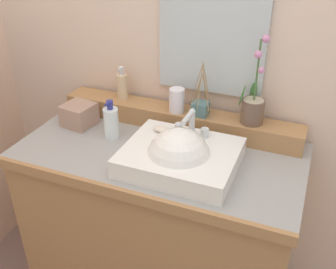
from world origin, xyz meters
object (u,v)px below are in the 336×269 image
at_px(sink_basin, 180,159).
at_px(soap_dispenser, 122,85).
at_px(tumbler_cup, 177,100).
at_px(lotion_bottle, 111,122).
at_px(reed_diffuser, 201,108).
at_px(tissue_box, 79,115).
at_px(soap_bar, 162,129).
at_px(potted_plant, 253,106).

xyz_separation_m(sink_basin, soap_dispenser, (-0.41, 0.32, 0.11)).
height_order(tumbler_cup, lotion_bottle, tumbler_cup).
xyz_separation_m(sink_basin, lotion_bottle, (-0.36, 0.11, 0.03)).
height_order(sink_basin, reed_diffuser, reed_diffuser).
xyz_separation_m(lotion_bottle, tissue_box, (-0.19, 0.04, -0.02)).
xyz_separation_m(sink_basin, tumbler_cup, (-0.12, 0.28, 0.10)).
relative_size(soap_bar, tissue_box, 0.54).
bearing_deg(lotion_bottle, sink_basin, -17.43).
height_order(soap_bar, potted_plant, potted_plant).
xyz_separation_m(sink_basin, soap_bar, (-0.12, 0.11, 0.05)).
distance_m(soap_bar, lotion_bottle, 0.24).
relative_size(sink_basin, soap_bar, 6.12).
distance_m(reed_diffuser, lotion_bottle, 0.39).
bearing_deg(lotion_bottle, tumbler_cup, 35.31).
height_order(soap_bar, reed_diffuser, reed_diffuser).
bearing_deg(tissue_box, tumbler_cup, 16.69).
xyz_separation_m(soap_bar, lotion_bottle, (-0.24, 0.00, -0.02)).
relative_size(potted_plant, lotion_bottle, 2.16).
distance_m(soap_bar, potted_plant, 0.39).
xyz_separation_m(soap_bar, reed_diffuser, (0.10, 0.18, 0.03)).
bearing_deg(tumbler_cup, lotion_bottle, -144.69).
height_order(sink_basin, tissue_box, sink_basin).
height_order(sink_basin, lotion_bottle, sink_basin).
bearing_deg(potted_plant, reed_diffuser, -176.39).
xyz_separation_m(soap_bar, tumbler_cup, (-0.00, 0.17, 0.05)).
bearing_deg(reed_diffuser, soap_dispenser, 175.68).
distance_m(sink_basin, soap_bar, 0.17).
relative_size(lotion_bottle, tissue_box, 1.31).
relative_size(soap_dispenser, tissue_box, 1.19).
bearing_deg(tissue_box, soap_bar, -5.84).
distance_m(soap_bar, tumbler_cup, 0.18).
xyz_separation_m(soap_bar, soap_dispenser, (-0.29, 0.21, 0.06)).
relative_size(soap_dispenser, reed_diffuser, 0.64).
bearing_deg(soap_dispenser, reed_diffuser, -4.32).
xyz_separation_m(sink_basin, potted_plant, (0.21, 0.30, 0.13)).
bearing_deg(tissue_box, lotion_bottle, -11.78).
xyz_separation_m(potted_plant, lotion_bottle, (-0.56, -0.19, -0.09)).
xyz_separation_m(reed_diffuser, tissue_box, (-0.53, -0.14, -0.07)).
height_order(soap_dispenser, lotion_bottle, soap_dispenser).
bearing_deg(tissue_box, reed_diffuser, 14.35).
height_order(potted_plant, soap_dispenser, potted_plant).
bearing_deg(tissue_box, sink_basin, -15.49).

